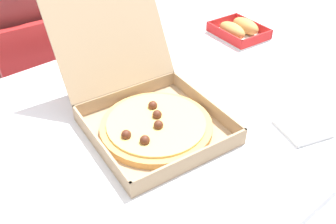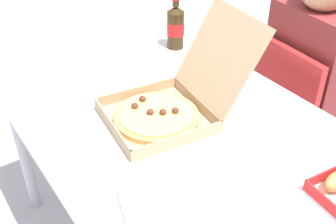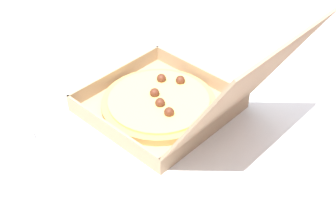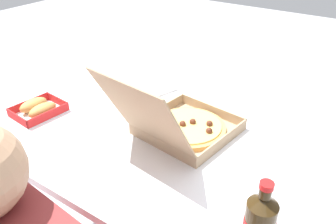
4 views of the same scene
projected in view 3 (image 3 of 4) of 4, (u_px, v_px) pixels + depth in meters
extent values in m
cube|color=white|center=(159.00, 137.00, 1.04)|extent=(1.49, 0.89, 0.03)
cylinder|color=#B7B7BC|center=(186.00, 77.00, 1.87)|extent=(0.05, 0.05, 0.71)
cube|color=tan|center=(159.00, 108.00, 1.10)|extent=(0.35, 0.35, 0.01)
cube|color=tan|center=(116.00, 76.00, 1.17)|extent=(0.31, 0.04, 0.04)
cube|color=tan|center=(199.00, 74.00, 1.17)|extent=(0.04, 0.31, 0.04)
cube|color=tan|center=(111.00, 131.00, 1.00)|extent=(0.04, 0.31, 0.04)
cube|color=tan|center=(208.00, 129.00, 1.00)|extent=(0.31, 0.04, 0.04)
cube|color=tan|center=(245.00, 88.00, 0.86)|extent=(0.33, 0.20, 0.28)
cylinder|color=tan|center=(159.00, 104.00, 1.09)|extent=(0.28, 0.28, 0.02)
cylinder|color=#EAC666|center=(159.00, 100.00, 1.08)|extent=(0.25, 0.25, 0.01)
sphere|color=#562819|center=(161.00, 78.00, 1.14)|extent=(0.02, 0.02, 0.02)
sphere|color=#562819|center=(180.00, 80.00, 1.13)|extent=(0.02, 0.02, 0.02)
sphere|color=#562819|center=(160.00, 103.00, 1.06)|extent=(0.02, 0.02, 0.02)
sphere|color=#562819|center=(155.00, 93.00, 1.09)|extent=(0.02, 0.02, 0.02)
sphere|color=#562819|center=(169.00, 112.00, 1.04)|extent=(0.02, 0.02, 0.02)
cube|color=white|center=(2.00, 132.00, 1.02)|extent=(0.14, 0.14, 0.02)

